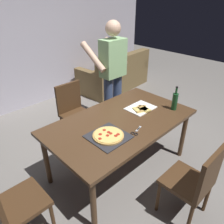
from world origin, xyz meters
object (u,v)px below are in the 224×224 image
object	(u,v)px
dining_table	(121,125)
couch	(116,76)
pepperoni_pizza_on_tray	(108,136)
wine_bottle	(175,101)
kitchen_scissors	(136,132)
chair_near_camera	(196,180)
person_serving_pizza	(112,73)
chair_far_side	(73,109)
chair_left_end	(10,202)

from	to	relation	value
dining_table	couch	size ratio (longest dim) A/B	1.00
pepperoni_pizza_on_tray	wine_bottle	world-z (taller)	wine_bottle
pepperoni_pizza_on_tray	wine_bottle	bearing A→B (deg)	-8.19
kitchen_scissors	couch	bearing A→B (deg)	49.11
chair_near_camera	person_serving_pizza	distance (m)	1.94
dining_table	chair_near_camera	distance (m)	1.01
chair_near_camera	chair_far_side	size ratio (longest dim) A/B	1.00
chair_near_camera	person_serving_pizza	bearing A→B (deg)	70.89
pepperoni_pizza_on_tray	wine_bottle	distance (m)	1.04
couch	pepperoni_pizza_on_tray	xyz separation A→B (m)	(-2.25, -2.13, 0.46)
chair_far_side	chair_left_end	distance (m)	1.70
person_serving_pizza	wine_bottle	bearing A→B (deg)	-86.17
couch	wine_bottle	bearing A→B (deg)	-118.18
person_serving_pizza	pepperoni_pizza_on_tray	world-z (taller)	person_serving_pizza
pepperoni_pizza_on_tray	chair_far_side	bearing A→B (deg)	73.39
chair_left_end	chair_far_side	bearing A→B (deg)	36.00
dining_table	wine_bottle	bearing A→B (deg)	-22.94
chair_near_camera	person_serving_pizza	xyz separation A→B (m)	(0.61, 1.77, 0.49)
chair_near_camera	chair_far_side	world-z (taller)	same
chair_near_camera	couch	xyz separation A→B (m)	(1.91, 2.98, -0.21)
chair_far_side	kitchen_scissors	bearing A→B (deg)	-92.92
dining_table	wine_bottle	xyz separation A→B (m)	(0.69, -0.29, 0.19)
chair_left_end	pepperoni_pizza_on_tray	distance (m)	1.07
couch	kitchen_scissors	size ratio (longest dim) A/B	8.89
dining_table	chair_left_end	xyz separation A→B (m)	(-1.37, 0.00, -0.17)
pepperoni_pizza_on_tray	wine_bottle	size ratio (longest dim) A/B	1.23
chair_far_side	person_serving_pizza	distance (m)	0.81
person_serving_pizza	kitchen_scissors	world-z (taller)	person_serving_pizza
chair_left_end	chair_near_camera	bearing A→B (deg)	-36.00
dining_table	chair_near_camera	bearing A→B (deg)	-90.00
chair_left_end	couch	distance (m)	3.84
person_serving_pizza	kitchen_scissors	size ratio (longest dim) A/B	8.81
chair_far_side	dining_table	bearing A→B (deg)	-90.00
pepperoni_pizza_on_tray	kitchen_scissors	xyz separation A→B (m)	(0.27, -0.15, -0.01)
chair_left_end	person_serving_pizza	distance (m)	2.19
dining_table	person_serving_pizza	distance (m)	1.04
chair_near_camera	chair_left_end	world-z (taller)	same
chair_near_camera	couch	size ratio (longest dim) A/B	0.51
wine_bottle	chair_near_camera	bearing A→B (deg)	-134.15
dining_table	chair_left_end	world-z (taller)	chair_left_end
dining_table	kitchen_scissors	world-z (taller)	kitchen_scissors
kitchen_scissors	pepperoni_pizza_on_tray	bearing A→B (deg)	151.96
couch	kitchen_scissors	distance (m)	3.04
chair_left_end	person_serving_pizza	bearing A→B (deg)	21.36
chair_near_camera	couch	bearing A→B (deg)	57.44
dining_table	person_serving_pizza	xyz separation A→B (m)	(0.61, 0.78, 0.32)
chair_near_camera	wine_bottle	world-z (taller)	wine_bottle
chair_far_side	chair_near_camera	bearing A→B (deg)	-90.00
couch	pepperoni_pizza_on_tray	distance (m)	3.13
chair_left_end	couch	bearing A→B (deg)	31.23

